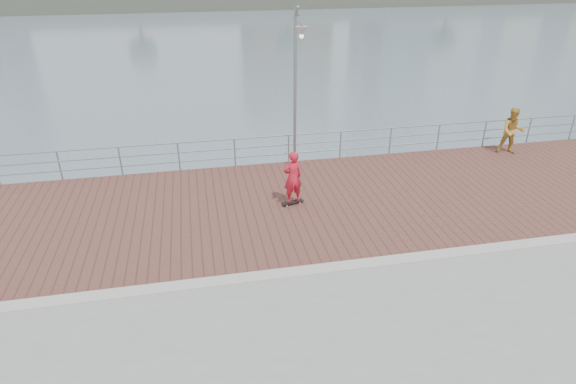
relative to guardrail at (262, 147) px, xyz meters
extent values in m
plane|color=slate|center=(0.00, -7.00, -2.69)|extent=(400.00, 400.00, 0.00)
cube|color=brown|center=(0.00, -3.40, -0.68)|extent=(40.00, 6.80, 0.02)
cube|color=#B7B5AD|center=(0.00, -7.00, -0.66)|extent=(40.00, 0.40, 0.06)
cylinder|color=#8C9EA8|center=(-7.18, 0.00, -0.14)|extent=(0.06, 0.06, 1.10)
cylinder|color=#8C9EA8|center=(-5.13, 0.00, -0.14)|extent=(0.06, 0.06, 1.10)
cylinder|color=#8C9EA8|center=(-3.08, 0.00, -0.14)|extent=(0.06, 0.06, 1.10)
cylinder|color=#8C9EA8|center=(-1.03, 0.00, -0.14)|extent=(0.06, 0.06, 1.10)
cylinder|color=#8C9EA8|center=(1.03, 0.00, -0.14)|extent=(0.06, 0.06, 1.10)
cylinder|color=#8C9EA8|center=(3.08, 0.00, -0.14)|extent=(0.06, 0.06, 1.10)
cylinder|color=#8C9EA8|center=(5.13, 0.00, -0.14)|extent=(0.06, 0.06, 1.10)
cylinder|color=#8C9EA8|center=(7.18, 0.00, -0.14)|extent=(0.06, 0.06, 1.10)
cylinder|color=#8C9EA8|center=(9.24, 0.00, -0.14)|extent=(0.06, 0.06, 1.10)
cylinder|color=#8C9EA8|center=(11.29, 0.00, -0.14)|extent=(0.06, 0.06, 1.10)
cylinder|color=#8C9EA8|center=(13.34, 0.00, -0.14)|extent=(0.06, 0.06, 1.10)
cylinder|color=#8C9EA8|center=(0.00, 0.00, 0.41)|extent=(39.00, 0.05, 0.05)
cylinder|color=#8C9EA8|center=(0.00, 0.00, 0.03)|extent=(39.00, 0.05, 0.05)
cylinder|color=#8C9EA8|center=(0.00, 0.00, -0.33)|extent=(39.00, 0.05, 0.05)
cylinder|color=gray|center=(1.15, -0.50, 2.03)|extent=(0.11, 0.11, 5.45)
cylinder|color=gray|center=(1.15, -0.95, 4.76)|extent=(0.07, 0.91, 0.07)
cone|color=#B2B2AD|center=(1.15, -1.41, 4.58)|extent=(0.40, 0.40, 0.32)
cube|color=black|center=(0.47, -3.40, -0.60)|extent=(0.75, 0.37, 0.03)
cylinder|color=beige|center=(0.26, -3.53, -0.64)|extent=(0.06, 0.05, 0.06)
cylinder|color=beige|center=(0.71, -3.40, -0.64)|extent=(0.06, 0.05, 0.06)
cylinder|color=beige|center=(0.23, -3.40, -0.64)|extent=(0.06, 0.05, 0.06)
cylinder|color=beige|center=(0.68, -3.28, -0.64)|extent=(0.06, 0.05, 0.06)
imported|color=red|center=(0.47, -3.40, 0.28)|extent=(0.72, 0.57, 1.73)
imported|color=gold|center=(9.86, -0.85, 0.25)|extent=(1.10, 1.00, 1.85)
camera|label=1|loc=(-2.35, -16.73, 6.70)|focal=30.00mm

